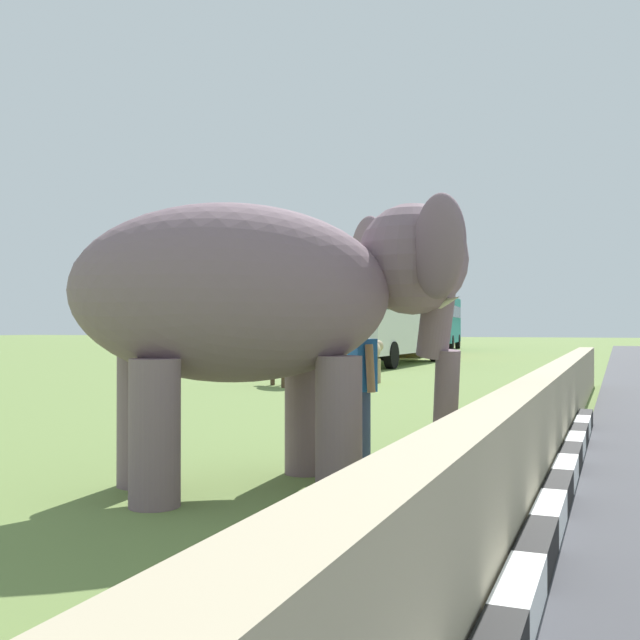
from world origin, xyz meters
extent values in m
cube|color=white|center=(-0.80, 4.11, 0.12)|extent=(0.90, 0.20, 0.24)
cube|color=black|center=(0.10, 4.11, 0.12)|extent=(0.90, 0.20, 0.24)
cube|color=white|center=(1.00, 4.11, 0.12)|extent=(0.90, 0.20, 0.24)
cube|color=black|center=(1.90, 4.11, 0.12)|extent=(0.90, 0.20, 0.24)
cube|color=white|center=(2.80, 4.11, 0.12)|extent=(0.90, 0.20, 0.24)
cube|color=black|center=(3.70, 4.11, 0.12)|extent=(0.90, 0.20, 0.24)
cube|color=white|center=(4.60, 4.11, 0.12)|extent=(0.90, 0.20, 0.24)
cube|color=black|center=(5.50, 4.11, 0.12)|extent=(0.90, 0.20, 0.24)
cube|color=white|center=(6.40, 4.11, 0.12)|extent=(0.90, 0.20, 0.24)
cube|color=black|center=(7.30, 4.11, 0.12)|extent=(0.90, 0.20, 0.24)
cube|color=tan|center=(2.00, 4.41, 0.50)|extent=(28.00, 0.36, 1.00)
cylinder|color=slate|center=(2.45, 6.68, 0.63)|extent=(0.44, 0.44, 1.26)
cylinder|color=slate|center=(1.79, 6.06, 0.63)|extent=(0.44, 0.44, 1.26)
cylinder|color=slate|center=(1.29, 7.92, 0.63)|extent=(0.44, 0.44, 1.26)
cylinder|color=slate|center=(0.63, 7.31, 0.63)|extent=(0.44, 0.44, 1.26)
ellipsoid|color=slate|center=(1.54, 6.99, 1.85)|extent=(3.28, 3.36, 1.70)
sphere|color=slate|center=(2.81, 5.62, 2.24)|extent=(1.16, 1.16, 1.16)
ellipsoid|color=#D84C8C|center=(3.01, 5.41, 2.39)|extent=(0.71, 0.70, 0.44)
ellipsoid|color=slate|center=(3.28, 6.26, 2.29)|extent=(0.82, 0.79, 1.00)
ellipsoid|color=slate|center=(2.14, 5.20, 2.29)|extent=(0.82, 0.79, 1.00)
cylinder|color=slate|center=(3.01, 5.41, 1.69)|extent=(0.64, 0.63, 1.00)
cylinder|color=slate|center=(3.09, 5.33, 0.89)|extent=(0.42, 0.41, 0.82)
cone|color=beige|center=(3.17, 5.64, 1.79)|extent=(0.51, 0.49, 0.22)
cone|color=beige|center=(2.76, 5.26, 1.79)|extent=(0.51, 0.49, 0.22)
cylinder|color=navy|center=(3.22, 6.38, 0.41)|extent=(0.15, 0.15, 0.82)
cylinder|color=navy|center=(3.07, 6.25, 0.41)|extent=(0.15, 0.15, 0.82)
cube|color=#1E59B2|center=(3.15, 6.32, 1.11)|extent=(0.45, 0.45, 0.58)
cylinder|color=#9E7251|center=(3.33, 6.50, 1.08)|extent=(0.16, 0.16, 0.53)
cylinder|color=#9E7251|center=(2.96, 6.13, 1.08)|extent=(0.17, 0.17, 0.53)
sphere|color=#9E7251|center=(3.15, 6.32, 1.54)|extent=(0.23, 0.23, 0.23)
cube|color=silver|center=(24.83, 12.43, 2.00)|extent=(9.86, 2.78, 3.00)
cube|color=#3F5160|center=(24.83, 12.43, 2.54)|extent=(9.08, 2.80, 0.76)
cylinder|color=black|center=(27.99, 13.49, 0.50)|extent=(1.01, 0.33, 1.00)
cylinder|color=black|center=(27.93, 11.19, 0.50)|extent=(1.01, 0.33, 1.00)
cylinder|color=black|center=(21.73, 13.66, 0.50)|extent=(1.01, 0.33, 1.00)
cylinder|color=black|center=(21.66, 11.37, 0.50)|extent=(1.01, 0.33, 1.00)
cube|color=orange|center=(35.46, 14.61, 2.00)|extent=(10.33, 4.28, 3.00)
cube|color=#3F5160|center=(35.46, 14.61, 2.54)|extent=(9.55, 4.18, 0.76)
cylinder|color=black|center=(38.41, 16.33, 0.50)|extent=(1.04, 0.48, 1.00)
cylinder|color=black|center=(38.83, 14.06, 0.50)|extent=(1.04, 0.48, 1.00)
cylinder|color=black|center=(32.09, 15.16, 0.50)|extent=(1.04, 0.48, 1.00)
cylinder|color=black|center=(32.51, 12.90, 0.50)|extent=(1.04, 0.48, 1.00)
cube|color=teal|center=(44.86, 14.95, 2.00)|extent=(8.83, 3.54, 3.00)
cube|color=#3F5160|center=(44.86, 14.95, 2.54)|extent=(8.15, 3.49, 0.76)
cylinder|color=black|center=(47.45, 16.43, 0.50)|extent=(1.03, 0.42, 1.00)
cylinder|color=black|center=(47.73, 14.15, 0.50)|extent=(1.03, 0.42, 1.00)
cylinder|color=black|center=(41.99, 15.75, 0.50)|extent=(1.03, 0.42, 1.00)
cylinder|color=black|center=(42.28, 13.47, 0.50)|extent=(1.03, 0.42, 1.00)
cylinder|color=tan|center=(14.91, 10.11, 0.33)|extent=(0.12, 0.12, 0.65)
cylinder|color=tan|center=(14.89, 9.75, 0.33)|extent=(0.12, 0.12, 0.65)
cylinder|color=tan|center=(14.01, 10.15, 0.33)|extent=(0.12, 0.12, 0.65)
cylinder|color=tan|center=(13.99, 9.79, 0.33)|extent=(0.12, 0.12, 0.65)
ellipsoid|color=tan|center=(14.45, 9.95, 0.90)|extent=(1.53, 0.68, 0.66)
ellipsoid|color=tan|center=(15.38, 9.90, 1.00)|extent=(0.41, 0.28, 0.32)
cylinder|color=#473323|center=(13.09, 12.10, 0.33)|extent=(0.12, 0.12, 0.65)
cylinder|color=#473323|center=(13.33, 11.83, 0.33)|extent=(0.12, 0.12, 0.65)
cylinder|color=#473323|center=(12.43, 11.48, 0.33)|extent=(0.12, 0.12, 0.65)
cylinder|color=#473323|center=(12.68, 11.22, 0.33)|extent=(0.12, 0.12, 0.65)
ellipsoid|color=#473323|center=(12.88, 11.66, 0.90)|extent=(1.50, 1.46, 0.66)
ellipsoid|color=#473323|center=(13.56, 12.29, 1.00)|extent=(0.47, 0.46, 0.32)
cylinder|color=beige|center=(18.91, 12.42, 0.33)|extent=(0.12, 0.12, 0.65)
cylinder|color=beige|center=(18.90, 12.78, 0.33)|extent=(0.12, 0.12, 0.65)
cylinder|color=beige|center=(19.81, 12.45, 0.33)|extent=(0.12, 0.12, 0.65)
cylinder|color=beige|center=(19.80, 12.81, 0.33)|extent=(0.12, 0.12, 0.65)
ellipsoid|color=beige|center=(19.35, 12.62, 0.90)|extent=(1.51, 0.64, 0.66)
ellipsoid|color=beige|center=(18.42, 12.59, 1.00)|extent=(0.41, 0.27, 0.32)
ellipsoid|color=#677351|center=(55.00, 28.03, 0.00)|extent=(29.62, 23.70, 14.67)
camera|label=1|loc=(-4.80, 3.63, 1.53)|focal=42.21mm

